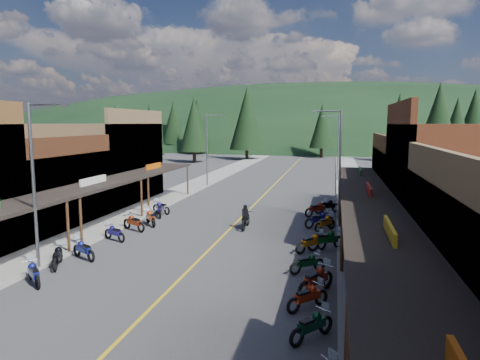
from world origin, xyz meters
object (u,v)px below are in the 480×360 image
Objects in this scene: pine_4 at (399,122)px; bike_east_6 at (308,262)px; pine_3 at (322,126)px; bike_east_5 at (316,279)px; bike_west_7 at (114,232)px; pedestrian_east_a at (371,260)px; bike_west_8 at (134,222)px; bike_east_4 at (308,296)px; bike_east_8 at (327,239)px; streetlight_1 at (208,147)px; pedestrian_east_b at (343,191)px; pine_11 at (438,122)px; bike_east_3 at (312,324)px; bike_west_4 at (34,272)px; shop_west_3 at (101,163)px; streetlight_2 at (338,160)px; pine_7 at (174,122)px; bike_west_6 at (84,249)px; pine_0 at (115,126)px; bike_west_10 at (159,208)px; bike_east_9 at (325,222)px; shop_east_2 at (467,189)px; shop_east_3 at (428,183)px; bike_east_10 at (319,219)px; pine_10 at (194,125)px; pine_5 at (474,118)px; rider_on_bike at (246,219)px; streetlight_0 at (36,179)px; bike_east_11 at (317,208)px; bike_west_5 at (58,256)px; bike_east_12 at (327,205)px; bike_east_7 at (311,242)px; pine_1 at (197,122)px; pine_2 at (247,118)px; shop_west_2 at (27,190)px; bike_west_11 at (161,207)px; pine_9 at (456,128)px.

pine_4 is 65.16m from bike_east_6.
pine_3 reaches higher than bike_east_5.
bike_west_7 is 15.06m from pedestrian_east_a.
bike_east_4 is (11.95, -9.67, -0.05)m from bike_west_8.
pine_3 reaches higher than bike_east_6.
bike_east_8 reaches higher than bike_east_6.
pine_4 is 61.14m from bike_east_8.
bike_east_8 is (13.37, -21.67, -3.81)m from streetlight_1.
pedestrian_east_b reaches higher than bike_west_8.
pine_11 is 5.41× the size of bike_east_8.
bike_west_4 is at bearing -151.78° from bike_east_3.
shop_west_3 is 1.36× the size of streetlight_2.
bike_west_6 is (26.12, -80.08, -6.66)m from pine_7.
shop_west_3 is 57.15m from pine_0.
bike_west_10 is (-13.13, -1.56, -3.84)m from streetlight_2.
bike_west_10 is 1.04× the size of bike_east_9.
shop_east_2 is 20.22m from bike_west_7.
shop_east_3 is 0.87× the size of pine_4.
streetlight_1 is at bearing 29.05° from bike_west_7.
pedestrian_east_a is (14.51, -6.36, 0.49)m from bike_west_8.
pine_7 is 80.30m from bike_east_10.
bike_west_10 is (11.82, -43.56, -6.17)m from pine_10.
bike_west_7 is (-19.85, -11.79, -1.99)m from shop_east_3.
pedestrian_east_a is (22.23, -15.66, -2.42)m from shop_west_3.
bike_east_4 is (-28.12, -79.67, -7.43)m from pine_5.
bike_west_6 is 0.91× the size of rider_on_bike.
bike_east_8 is at bearing -41.52° from bike_west_6.
streetlight_0 is at bearing -117.70° from pine_5.
bike_east_11 is 1.23× the size of pedestrian_east_b.
bike_east_9 is at bearing 158.66° from shop_east_2.
pine_3 reaches higher than bike_east_11.
rider_on_bike is (7.45, 9.65, 0.10)m from bike_west_5.
bike_east_11 is 6.62m from rider_on_bike.
streetlight_2 is 3.64× the size of bike_east_12.
bike_east_7 is 1.01× the size of bike_east_9.
bike_east_10 is at bearing 59.16° from pedestrian_east_b.
pine_2 reaches higher than pine_1.
shop_west_2 is 1.36× the size of streetlight_1.
bike_west_11 is at bearing -148.35° from bike_east_8.
bike_east_8 is (20.20, -10.97, -2.86)m from shop_west_3.
bike_east_9 is at bearing -25.50° from bike_west_6.
shop_west_3 is 5.19× the size of bike_east_7.
pine_7 is 6.19× the size of bike_west_5.
pine_4 is 5.89× the size of bike_west_8.
shop_west_2 reaches higher than bike_east_3.
bike_east_8 is at bearing -111.05° from pine_5.
bike_east_12 is (16.28, -47.53, -7.36)m from pine_2.
pine_9 is 5.71× the size of pedestrian_east_a.
bike_west_11 is at bearing -85.95° from pine_2.
bike_east_11 reaches higher than bike_east_3.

